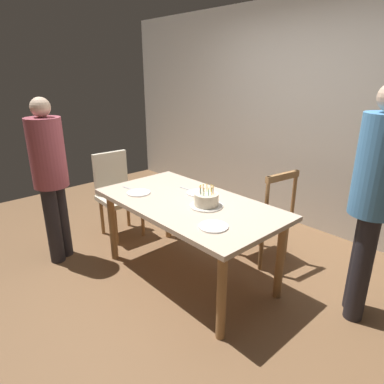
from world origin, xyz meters
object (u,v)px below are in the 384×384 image
(plate_near_guest, at_px, (213,226))
(chair_upholstered, at_px, (117,190))
(person_celebrant, at_px, (50,173))
(person_guest, at_px, (375,194))
(plate_far_side, at_px, (199,193))
(chair_spindle_back, at_px, (265,217))
(dining_table, at_px, (188,211))
(birthday_cake, at_px, (206,200))
(plate_near_celebrant, at_px, (139,193))

(plate_near_guest, distance_m, chair_upholstered, 1.76)
(person_celebrant, distance_m, person_guest, 2.75)
(plate_far_side, distance_m, chair_spindle_back, 0.73)
(person_celebrant, bearing_deg, dining_table, 33.73)
(chair_upholstered, bearing_deg, plate_near_guest, -6.55)
(plate_far_side, relative_size, person_celebrant, 0.14)
(dining_table, relative_size, person_guest, 0.96)
(dining_table, relative_size, birthday_cake, 6.00)
(plate_near_celebrant, bearing_deg, dining_table, 23.75)
(birthday_cake, distance_m, person_guest, 1.24)
(plate_near_celebrant, height_order, chair_upholstered, chair_upholstered)
(plate_near_celebrant, height_order, chair_spindle_back, chair_spindle_back)
(plate_near_celebrant, xyz_separation_m, person_guest, (1.72, 0.83, 0.25))
(chair_upholstered, distance_m, person_celebrant, 0.84)
(plate_far_side, relative_size, chair_spindle_back, 0.23)
(dining_table, xyz_separation_m, chair_spindle_back, (0.28, 0.77, -0.20))
(person_guest, bearing_deg, plate_near_guest, -132.31)
(dining_table, bearing_deg, plate_far_side, 112.45)
(plate_far_side, xyz_separation_m, person_guest, (1.34, 0.42, 0.25))
(birthday_cake, relative_size, person_guest, 0.16)
(birthday_cake, relative_size, plate_near_guest, 1.27)
(person_celebrant, height_order, person_guest, person_guest)
(dining_table, distance_m, plate_near_guest, 0.55)
(chair_upholstered, bearing_deg, person_celebrant, -81.56)
(birthday_cake, xyz_separation_m, plate_far_side, (-0.27, 0.17, -0.05))
(birthday_cake, bearing_deg, plate_near_celebrant, -159.75)
(plate_far_side, bearing_deg, chair_upholstered, -169.73)
(chair_spindle_back, xyz_separation_m, person_celebrant, (-1.40, -1.51, 0.45))
(dining_table, distance_m, person_guest, 1.45)
(plate_far_side, height_order, chair_upholstered, chair_upholstered)
(plate_near_celebrant, bearing_deg, person_guest, 25.76)
(chair_upholstered, bearing_deg, chair_spindle_back, 27.09)
(plate_near_guest, bearing_deg, person_guest, 47.69)
(chair_upholstered, distance_m, person_guest, 2.61)
(chair_spindle_back, xyz_separation_m, chair_upholstered, (-1.51, -0.77, 0.07))
(birthday_cake, xyz_separation_m, person_celebrant, (-1.31, -0.78, 0.11))
(dining_table, distance_m, birthday_cake, 0.24)
(plate_near_guest, height_order, chair_spindle_back, chair_spindle_back)
(plate_near_celebrant, height_order, plate_near_guest, same)
(birthday_cake, bearing_deg, dining_table, -168.99)
(chair_upholstered, bearing_deg, dining_table, 0.20)
(dining_table, height_order, plate_far_side, plate_far_side)
(plate_near_guest, xyz_separation_m, person_celebrant, (-1.62, -0.54, 0.16))
(chair_spindle_back, relative_size, person_guest, 0.54)
(plate_near_celebrant, distance_m, person_guest, 1.93)
(birthday_cake, height_order, plate_near_guest, birthday_cake)
(chair_upholstered, relative_size, person_guest, 0.54)
(dining_table, relative_size, plate_near_guest, 7.64)
(chair_upholstered, height_order, person_celebrant, person_celebrant)
(person_celebrant, bearing_deg, person_guest, 30.03)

